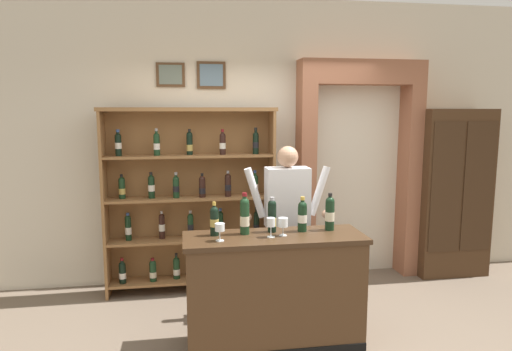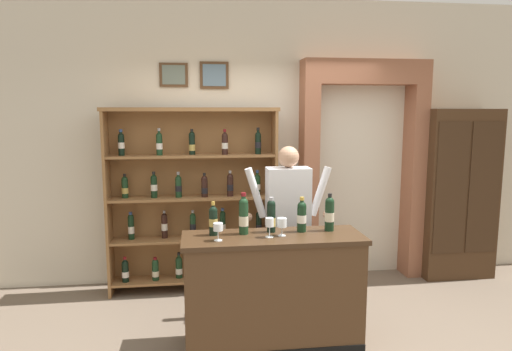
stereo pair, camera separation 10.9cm
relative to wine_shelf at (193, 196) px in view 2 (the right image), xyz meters
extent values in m
cube|color=#6B5B4C|center=(0.79, -1.33, -1.06)|extent=(14.00, 14.00, 0.02)
cube|color=beige|center=(0.79, 0.35, 0.56)|extent=(12.00, 0.16, 3.21)
cube|color=#4C331E|center=(-0.19, 0.25, 1.31)|extent=(0.31, 0.02, 0.26)
cube|color=#5B675E|center=(-0.19, 0.24, 1.31)|extent=(0.25, 0.01, 0.21)
cube|color=#4C331E|center=(0.26, 0.25, 1.31)|extent=(0.32, 0.02, 0.30)
cube|color=slate|center=(0.26, 0.24, 1.31)|extent=(0.25, 0.01, 0.24)
cube|color=olive|center=(-0.89, -0.04, -0.04)|extent=(0.03, 0.30, 2.00)
cube|color=olive|center=(0.89, -0.04, -0.04)|extent=(0.03, 0.30, 2.00)
cube|color=olive|center=(0.00, 0.10, -0.04)|extent=(1.81, 0.02, 2.00)
cube|color=olive|center=(0.00, -0.04, -0.92)|extent=(1.75, 0.29, 0.03)
cylinder|color=black|center=(-0.74, -0.07, -0.81)|extent=(0.07, 0.07, 0.20)
sphere|color=black|center=(-0.74, -0.07, -0.70)|extent=(0.07, 0.07, 0.07)
cylinder|color=black|center=(-0.74, -0.07, -0.67)|extent=(0.03, 0.03, 0.08)
cylinder|color=maroon|center=(-0.74, -0.07, -0.64)|extent=(0.04, 0.04, 0.03)
cylinder|color=silver|center=(-0.74, -0.07, -0.82)|extent=(0.07, 0.07, 0.06)
cylinder|color=#19381E|center=(-0.42, -0.07, -0.81)|extent=(0.07, 0.07, 0.19)
sphere|color=#19381E|center=(-0.42, -0.07, -0.71)|extent=(0.07, 0.07, 0.07)
cylinder|color=#19381E|center=(-0.42, -0.07, -0.68)|extent=(0.03, 0.03, 0.06)
cylinder|color=maroon|center=(-0.42, -0.07, -0.66)|extent=(0.04, 0.04, 0.03)
cylinder|color=beige|center=(-0.42, -0.07, -0.83)|extent=(0.07, 0.07, 0.06)
cylinder|color=#19381E|center=(-0.17, -0.03, -0.81)|extent=(0.07, 0.07, 0.20)
sphere|color=#19381E|center=(-0.17, -0.03, -0.70)|extent=(0.07, 0.07, 0.07)
cylinder|color=#19381E|center=(-0.17, -0.03, -0.67)|extent=(0.03, 0.03, 0.08)
cylinder|color=black|center=(-0.17, -0.03, -0.63)|extent=(0.03, 0.03, 0.03)
cylinder|color=silver|center=(-0.17, -0.03, -0.83)|extent=(0.07, 0.07, 0.06)
cylinder|color=black|center=(0.17, -0.01, -0.81)|extent=(0.07, 0.07, 0.19)
sphere|color=black|center=(0.17, -0.01, -0.71)|extent=(0.07, 0.07, 0.07)
cylinder|color=black|center=(0.17, -0.01, -0.68)|extent=(0.03, 0.03, 0.08)
cylinder|color=#99999E|center=(0.17, -0.01, -0.65)|extent=(0.04, 0.04, 0.03)
cylinder|color=silver|center=(0.17, -0.01, -0.81)|extent=(0.07, 0.07, 0.06)
cylinder|color=black|center=(0.43, -0.02, -0.80)|extent=(0.07, 0.07, 0.21)
sphere|color=black|center=(0.43, -0.02, -0.69)|extent=(0.07, 0.07, 0.07)
cylinder|color=black|center=(0.43, -0.02, -0.66)|extent=(0.03, 0.03, 0.07)
cylinder|color=maroon|center=(0.43, -0.02, -0.64)|extent=(0.03, 0.03, 0.03)
cylinder|color=silver|center=(0.43, -0.02, -0.82)|extent=(0.07, 0.07, 0.07)
cylinder|color=black|center=(0.71, -0.05, -0.81)|extent=(0.07, 0.07, 0.19)
sphere|color=black|center=(0.71, -0.05, -0.71)|extent=(0.07, 0.07, 0.07)
cylinder|color=black|center=(0.71, -0.05, -0.68)|extent=(0.03, 0.03, 0.08)
cylinder|color=navy|center=(0.71, -0.05, -0.65)|extent=(0.04, 0.04, 0.03)
cylinder|color=silver|center=(0.71, -0.05, -0.80)|extent=(0.07, 0.07, 0.06)
cube|color=olive|center=(0.00, -0.04, -0.46)|extent=(1.75, 0.29, 0.02)
cylinder|color=black|center=(-0.67, -0.02, -0.33)|extent=(0.07, 0.07, 0.24)
sphere|color=black|center=(-0.67, -0.02, -0.21)|extent=(0.06, 0.06, 0.06)
cylinder|color=black|center=(-0.67, -0.02, -0.19)|extent=(0.03, 0.03, 0.06)
cylinder|color=navy|center=(-0.67, -0.02, -0.17)|extent=(0.03, 0.03, 0.03)
cylinder|color=silver|center=(-0.67, -0.02, -0.35)|extent=(0.07, 0.07, 0.08)
cylinder|color=black|center=(-0.31, -0.01, -0.33)|extent=(0.07, 0.07, 0.23)
sphere|color=black|center=(-0.31, -0.01, -0.21)|extent=(0.06, 0.06, 0.06)
cylinder|color=black|center=(-0.31, -0.01, -0.18)|extent=(0.02, 0.02, 0.07)
cylinder|color=#99999E|center=(-0.31, -0.01, -0.16)|extent=(0.03, 0.03, 0.03)
cylinder|color=silver|center=(-0.31, -0.01, -0.33)|extent=(0.07, 0.07, 0.08)
cylinder|color=#19381E|center=(-0.01, -0.02, -0.34)|extent=(0.07, 0.07, 0.23)
sphere|color=#19381E|center=(-0.01, -0.02, -0.22)|extent=(0.06, 0.06, 0.06)
cylinder|color=#19381E|center=(-0.01, -0.02, -0.19)|extent=(0.03, 0.03, 0.07)
cylinder|color=#99999E|center=(-0.01, -0.02, -0.16)|extent=(0.03, 0.03, 0.03)
cylinder|color=black|center=(-0.01, -0.02, -0.34)|extent=(0.07, 0.07, 0.07)
cylinder|color=black|center=(0.32, -0.01, -0.33)|extent=(0.07, 0.07, 0.24)
sphere|color=black|center=(0.32, -0.01, -0.21)|extent=(0.06, 0.06, 0.06)
cylinder|color=black|center=(0.32, -0.01, -0.18)|extent=(0.03, 0.03, 0.07)
cylinder|color=navy|center=(0.32, -0.01, -0.15)|extent=(0.03, 0.03, 0.03)
cylinder|color=silver|center=(0.32, -0.01, -0.36)|extent=(0.07, 0.07, 0.08)
cylinder|color=black|center=(0.72, -0.01, -0.34)|extent=(0.07, 0.07, 0.22)
sphere|color=black|center=(0.72, -0.01, -0.22)|extent=(0.06, 0.06, 0.06)
cylinder|color=black|center=(0.72, -0.01, -0.19)|extent=(0.03, 0.03, 0.08)
cylinder|color=black|center=(0.72, -0.01, -0.15)|extent=(0.03, 0.03, 0.03)
cylinder|color=black|center=(0.72, -0.01, -0.37)|extent=(0.07, 0.07, 0.07)
cube|color=olive|center=(0.00, -0.04, -0.01)|extent=(1.75, 0.29, 0.02)
cylinder|color=#19381E|center=(-0.71, -0.01, 0.10)|extent=(0.07, 0.07, 0.19)
sphere|color=#19381E|center=(-0.71, -0.01, 0.20)|extent=(0.07, 0.07, 0.07)
cylinder|color=#19381E|center=(-0.71, -0.01, 0.23)|extent=(0.03, 0.03, 0.06)
cylinder|color=black|center=(-0.71, -0.01, 0.25)|extent=(0.03, 0.03, 0.03)
cylinder|color=tan|center=(-0.71, -0.01, 0.08)|extent=(0.07, 0.07, 0.06)
cylinder|color=black|center=(-0.41, -0.04, 0.11)|extent=(0.07, 0.07, 0.21)
sphere|color=black|center=(-0.41, -0.04, 0.22)|extent=(0.07, 0.07, 0.07)
cylinder|color=black|center=(-0.41, -0.04, 0.24)|extent=(0.03, 0.03, 0.07)
cylinder|color=black|center=(-0.41, -0.04, 0.27)|extent=(0.03, 0.03, 0.03)
cylinder|color=silver|center=(-0.41, -0.04, 0.11)|extent=(0.07, 0.07, 0.07)
cylinder|color=#19381E|center=(-0.15, -0.06, 0.10)|extent=(0.07, 0.07, 0.19)
sphere|color=#19381E|center=(-0.15, -0.06, 0.20)|extent=(0.07, 0.07, 0.07)
cylinder|color=#19381E|center=(-0.15, -0.06, 0.23)|extent=(0.03, 0.03, 0.08)
cylinder|color=#99999E|center=(-0.15, -0.06, 0.26)|extent=(0.03, 0.03, 0.03)
cylinder|color=black|center=(-0.15, -0.06, 0.10)|extent=(0.07, 0.07, 0.06)
cylinder|color=black|center=(0.13, -0.07, 0.10)|extent=(0.07, 0.07, 0.19)
sphere|color=black|center=(0.13, -0.07, 0.20)|extent=(0.07, 0.07, 0.07)
cylinder|color=black|center=(0.13, -0.07, 0.23)|extent=(0.03, 0.03, 0.06)
cylinder|color=black|center=(0.13, -0.07, 0.25)|extent=(0.03, 0.03, 0.03)
cylinder|color=black|center=(0.13, -0.07, 0.07)|extent=(0.07, 0.07, 0.06)
cylinder|color=black|center=(0.40, -0.07, 0.11)|extent=(0.07, 0.07, 0.21)
sphere|color=black|center=(0.40, -0.07, 0.21)|extent=(0.07, 0.07, 0.07)
cylinder|color=black|center=(0.40, -0.07, 0.24)|extent=(0.03, 0.03, 0.07)
cylinder|color=#99999E|center=(0.40, -0.07, 0.27)|extent=(0.03, 0.03, 0.03)
cylinder|color=black|center=(0.40, -0.07, 0.10)|extent=(0.07, 0.07, 0.07)
cylinder|color=#19381E|center=(0.70, -0.05, 0.10)|extent=(0.07, 0.07, 0.19)
sphere|color=#19381E|center=(0.70, -0.05, 0.20)|extent=(0.07, 0.07, 0.07)
cylinder|color=#19381E|center=(0.70, -0.05, 0.23)|extent=(0.03, 0.03, 0.08)
cylinder|color=navy|center=(0.70, -0.05, 0.27)|extent=(0.03, 0.03, 0.03)
cylinder|color=silver|center=(0.70, -0.05, 0.10)|extent=(0.07, 0.07, 0.06)
cube|color=olive|center=(0.00, -0.04, 0.45)|extent=(1.75, 0.29, 0.02)
cylinder|color=black|center=(-0.73, -0.04, 0.56)|extent=(0.07, 0.07, 0.20)
sphere|color=black|center=(-0.73, -0.04, 0.66)|extent=(0.06, 0.06, 0.06)
cylinder|color=black|center=(-0.73, -0.04, 0.69)|extent=(0.03, 0.03, 0.07)
cylinder|color=navy|center=(-0.73, -0.04, 0.72)|extent=(0.03, 0.03, 0.03)
cylinder|color=silver|center=(-0.73, -0.04, 0.56)|extent=(0.07, 0.07, 0.06)
cylinder|color=#19381E|center=(-0.34, -0.06, 0.56)|extent=(0.07, 0.07, 0.20)
sphere|color=#19381E|center=(-0.34, -0.06, 0.66)|extent=(0.06, 0.06, 0.06)
cylinder|color=#19381E|center=(-0.34, -0.06, 0.70)|extent=(0.03, 0.03, 0.08)
cylinder|color=#99999E|center=(-0.34, -0.06, 0.73)|extent=(0.03, 0.03, 0.03)
cylinder|color=silver|center=(-0.34, -0.06, 0.55)|extent=(0.07, 0.07, 0.06)
cylinder|color=black|center=(0.00, -0.03, 0.56)|extent=(0.07, 0.07, 0.21)
sphere|color=black|center=(0.00, -0.03, 0.67)|extent=(0.06, 0.06, 0.06)
cylinder|color=black|center=(0.00, -0.03, 0.70)|extent=(0.03, 0.03, 0.06)
cylinder|color=black|center=(0.00, -0.03, 0.72)|extent=(0.03, 0.03, 0.03)
cylinder|color=tan|center=(0.00, -0.03, 0.53)|extent=(0.07, 0.07, 0.07)
cylinder|color=black|center=(0.35, -0.07, 0.55)|extent=(0.07, 0.07, 0.19)
sphere|color=black|center=(0.35, -0.07, 0.66)|extent=(0.06, 0.06, 0.06)
cylinder|color=black|center=(0.35, -0.07, 0.69)|extent=(0.03, 0.03, 0.07)
cylinder|color=maroon|center=(0.35, -0.07, 0.71)|extent=(0.03, 0.03, 0.03)
cylinder|color=silver|center=(0.35, -0.07, 0.55)|extent=(0.07, 0.07, 0.06)
cylinder|color=black|center=(0.71, -0.06, 0.56)|extent=(0.07, 0.07, 0.20)
sphere|color=black|center=(0.71, -0.06, 0.66)|extent=(0.06, 0.06, 0.06)
cylinder|color=black|center=(0.71, -0.06, 0.70)|extent=(0.03, 0.03, 0.08)
cylinder|color=black|center=(0.71, -0.06, 0.73)|extent=(0.03, 0.03, 0.03)
cylinder|color=black|center=(0.71, -0.06, 0.56)|extent=(0.07, 0.07, 0.06)
cube|color=olive|center=(0.00, -0.04, 0.94)|extent=(1.84, 0.32, 0.04)
cube|color=#935B42|center=(1.32, 0.15, 0.08)|extent=(0.18, 0.36, 2.26)
cube|color=#935B42|center=(2.59, 0.15, 0.08)|extent=(0.18, 0.36, 2.26)
cube|color=#935B42|center=(1.95, 0.15, 1.35)|extent=(1.45, 0.36, 0.27)
cube|color=black|center=(1.95, 0.38, 0.08)|extent=(1.10, 0.08, 2.26)
cube|color=#422B19|center=(3.09, 0.05, -0.05)|extent=(0.84, 0.47, 1.99)
cube|color=#382415|center=(2.89, -0.19, 0.05)|extent=(0.38, 0.01, 1.51)
cube|color=#382415|center=(3.30, -0.19, 0.05)|extent=(0.38, 0.01, 1.51)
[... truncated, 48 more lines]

